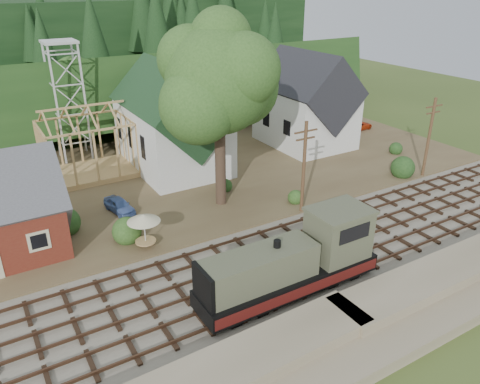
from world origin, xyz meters
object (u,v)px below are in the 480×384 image
patio_set (144,220)px  car_red (359,125)px  car_blue (119,205)px  locomotive (296,263)px

patio_set → car_red: bearing=21.6°
car_blue → car_red: (33.44, 6.84, -0.06)m
locomotive → car_red: bearing=39.7°
patio_set → car_blue: bearing=88.9°
car_blue → car_red: size_ratio=0.92×
locomotive → car_red: (27.27, 22.65, -1.28)m
locomotive → patio_set: 11.31m
locomotive → car_red: size_ratio=3.12×
car_blue → locomotive: bearing=-79.6°
locomotive → car_red: 35.47m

